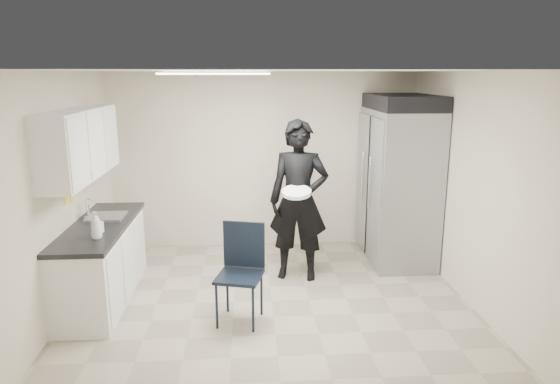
{
  "coord_description": "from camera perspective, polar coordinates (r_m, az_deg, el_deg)",
  "views": [
    {
      "loc": [
        -0.26,
        -5.33,
        2.57
      ],
      "look_at": [
        0.11,
        0.2,
        1.25
      ],
      "focal_mm": 32.0,
      "sensor_mm": 36.0,
      "label": 1
    }
  ],
  "objects": [
    {
      "name": "bucket_lid",
      "position": [
        5.98,
        1.9,
        -0.02
      ],
      "size": [
        0.42,
        0.42,
        0.04
      ],
      "primitive_type": "cylinder",
      "rotation": [
        0.0,
        0.0,
        -0.21
      ],
      "color": "white",
      "rests_on": "man_tuxedo"
    },
    {
      "name": "lower_counter",
      "position": [
        6.17,
        -19.66,
        -7.75
      ],
      "size": [
        0.6,
        1.9,
        0.86
      ],
      "primitive_type": "cube",
      "color": "silver",
      "rests_on": "floor"
    },
    {
      "name": "soap_bottle_b",
      "position": [
        5.68,
        -20.08,
        -3.5
      ],
      "size": [
        0.11,
        0.11,
        0.19
      ],
      "primitive_type": "imported",
      "rotation": [
        0.0,
        0.0,
        -0.4
      ],
      "color": "#A8A8B4",
      "rests_on": "countertop"
    },
    {
      "name": "fridge_compressor",
      "position": [
        6.94,
        13.89,
        9.94
      ],
      "size": [
        0.8,
        1.35,
        0.2
      ],
      "primitive_type": "cube",
      "color": "black",
      "rests_on": "commercial_fridge"
    },
    {
      "name": "countertop",
      "position": [
        6.03,
        -20.0,
        -3.7
      ],
      "size": [
        0.64,
        1.95,
        0.05
      ],
      "primitive_type": "cube",
      "color": "black",
      "rests_on": "lower_counter"
    },
    {
      "name": "faucet",
      "position": [
        6.27,
        -21.06,
        -1.85
      ],
      "size": [
        0.02,
        0.02,
        0.24
      ],
      "primitive_type": "cylinder",
      "color": "silver",
      "rests_on": "countertop"
    },
    {
      "name": "right_wall",
      "position": [
        6.03,
        20.85,
        0.32
      ],
      "size": [
        0.0,
        4.0,
        4.0
      ],
      "primitive_type": "plane",
      "rotation": [
        1.57,
        0.0,
        -1.57
      ],
      "color": "beige",
      "rests_on": "floor"
    },
    {
      "name": "folding_chair",
      "position": [
        5.29,
        -4.68,
        -9.63
      ],
      "size": [
        0.55,
        0.55,
        1.02
      ],
      "primitive_type": "cube",
      "rotation": [
        0.0,
        0.0,
        -0.25
      ],
      "color": "black",
      "rests_on": "floor"
    },
    {
      "name": "left_wall",
      "position": [
        5.83,
        -23.68,
        -0.36
      ],
      "size": [
        0.0,
        4.0,
        4.0
      ],
      "primitive_type": "plane",
      "rotation": [
        1.57,
        0.0,
        1.57
      ],
      "color": "beige",
      "rests_on": "floor"
    },
    {
      "name": "upper_cabinets",
      "position": [
        5.87,
        -21.91,
        5.11
      ],
      "size": [
        0.35,
        1.8,
        0.75
      ],
      "primitive_type": "cube",
      "color": "silver",
      "rests_on": "left_wall"
    },
    {
      "name": "floor",
      "position": [
        5.93,
        -0.97,
        -12.33
      ],
      "size": [
        4.5,
        4.5,
        0.0
      ],
      "primitive_type": "plane",
      "color": "#A0947E",
      "rests_on": "ground"
    },
    {
      "name": "notice_sticker_right",
      "position": [
        6.13,
        -22.61,
        -0.78
      ],
      "size": [
        0.0,
        0.12,
        0.07
      ],
      "primitive_type": "cube",
      "color": "yellow",
      "rests_on": "left_wall"
    },
    {
      "name": "towel_dispenser",
      "position": [
        7.01,
        -19.44,
        4.82
      ],
      "size": [
        0.22,
        0.3,
        0.35
      ],
      "primitive_type": "cube",
      "color": "black",
      "rests_on": "left_wall"
    },
    {
      "name": "soap_bottle_a",
      "position": [
        5.48,
        -20.32,
        -3.57
      ],
      "size": [
        0.15,
        0.15,
        0.28
      ],
      "primitive_type": "imported",
      "rotation": [
        0.0,
        0.0,
        0.6
      ],
      "color": "silver",
      "rests_on": "countertop"
    },
    {
      "name": "commercial_fridge",
      "position": [
        7.1,
        13.37,
        0.64
      ],
      "size": [
        0.8,
        1.35,
        2.1
      ],
      "primitive_type": "cube",
      "color": "gray",
      "rests_on": "floor"
    },
    {
      "name": "sink",
      "position": [
        6.26,
        -19.2,
        -3.17
      ],
      "size": [
        0.42,
        0.4,
        0.14
      ],
      "primitive_type": "cube",
      "color": "gray",
      "rests_on": "countertop"
    },
    {
      "name": "back_wall",
      "position": [
        7.45,
        -1.8,
        3.55
      ],
      "size": [
        4.5,
        0.0,
        4.5
      ],
      "primitive_type": "plane",
      "rotation": [
        1.57,
        0.0,
        0.0
      ],
      "color": "beige",
      "rests_on": "floor"
    },
    {
      "name": "ceiling_panel",
      "position": [
        5.74,
        -7.44,
        13.26
      ],
      "size": [
        1.2,
        0.6,
        0.02
      ],
      "primitive_type": "cube",
      "color": "white",
      "rests_on": "ceiling"
    },
    {
      "name": "man_tuxedo",
      "position": [
        6.26,
        2.15,
        -1.0
      ],
      "size": [
        0.83,
        0.64,
        2.03
      ],
      "primitive_type": "imported",
      "rotation": [
        0.0,
        0.0,
        -0.21
      ],
      "color": "black",
      "rests_on": "floor"
    },
    {
      "name": "notice_sticker_left",
      "position": [
        5.94,
        -23.24,
        -0.88
      ],
      "size": [
        0.0,
        0.12,
        0.07
      ],
      "primitive_type": "cube",
      "color": "yellow",
      "rests_on": "left_wall"
    },
    {
      "name": "ceiling",
      "position": [
        5.34,
        -1.08,
        13.68
      ],
      "size": [
        4.5,
        4.5,
        0.0
      ],
      "primitive_type": "plane",
      "rotation": [
        3.14,
        0.0,
        0.0
      ],
      "color": "white",
      "rests_on": "back_wall"
    }
  ]
}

